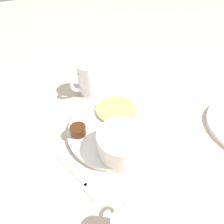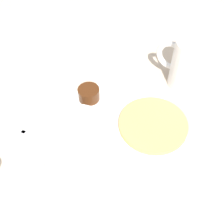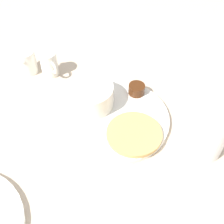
{
  "view_description": "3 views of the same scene",
  "coord_description": "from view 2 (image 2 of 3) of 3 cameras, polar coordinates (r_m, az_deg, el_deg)",
  "views": [
    {
      "loc": [
        -0.2,
        -0.25,
        0.36
      ],
      "look_at": [
        0.01,
        0.02,
        0.05
      ],
      "focal_mm": 28.0,
      "sensor_mm": 36.0,
      "label": 1
    },
    {
      "loc": [
        0.15,
        -0.23,
        0.4
      ],
      "look_at": [
        -0.01,
        0.01,
        0.05
      ],
      "focal_mm": 45.0,
      "sensor_mm": 36.0,
      "label": 2
    },
    {
      "loc": [
        0.42,
        0.06,
        0.49
      ],
      "look_at": [
        0.0,
        -0.01,
        0.03
      ],
      "focal_mm": 45.0,
      "sensor_mm": 36.0,
      "label": 3
    }
  ],
  "objects": [
    {
      "name": "plate",
      "position": [
        0.49,
        0.66,
        -4.7
      ],
      "size": [
        0.25,
        0.25,
        0.01
      ],
      "color": "white",
      "rests_on": "ground_plane"
    },
    {
      "name": "fork",
      "position": [
        0.53,
        -16.42,
        -2.37
      ],
      "size": [
        0.04,
        0.15,
        0.0
      ],
      "color": "silver",
      "rests_on": "ground_plane"
    },
    {
      "name": "pancake_stack",
      "position": [
        0.49,
        8.35,
        -2.48
      ],
      "size": [
        0.12,
        0.12,
        0.01
      ],
      "color": "tan",
      "rests_on": "plate"
    },
    {
      "name": "bowl",
      "position": [
        0.44,
        -7.28,
        -6.0
      ],
      "size": [
        0.11,
        0.11,
        0.05
      ],
      "color": "white",
      "rests_on": "plate"
    },
    {
      "name": "coffee_mug",
      "position": [
        0.56,
        15.72,
        9.49
      ],
      "size": [
        0.11,
        0.08,
        0.1
      ],
      "color": "white",
      "rests_on": "ground_plane"
    },
    {
      "name": "ground_plane",
      "position": [
        0.49,
        0.66,
        -5.1
      ],
      "size": [
        4.0,
        4.0,
        0.0
      ],
      "primitive_type": "plane",
      "color": "#C6B299"
    },
    {
      "name": "butter_ramekin",
      "position": [
        0.45,
        -10.19,
        -6.64
      ],
      "size": [
        0.04,
        0.04,
        0.04
      ],
      "color": "white",
      "rests_on": "plate"
    },
    {
      "name": "syrup_cup",
      "position": [
        0.52,
        -4.73,
        3.71
      ],
      "size": [
        0.04,
        0.04,
        0.02
      ],
      "color": "#47230F",
      "rests_on": "plate"
    }
  ]
}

